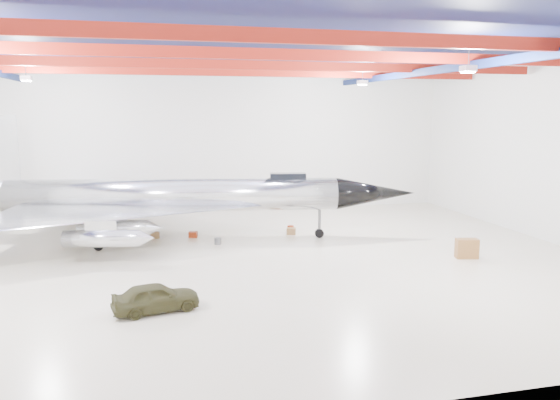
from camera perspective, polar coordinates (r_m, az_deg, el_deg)
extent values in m
plane|color=beige|center=(28.83, -6.06, -6.65)|extent=(40.00, 40.00, 0.00)
plane|color=silver|center=(42.71, -8.85, 5.98)|extent=(40.00, 0.00, 40.00)
plane|color=silver|center=(36.27, 27.01, 4.50)|extent=(0.00, 30.00, 30.00)
plane|color=#0A0F38|center=(27.89, -6.46, 15.63)|extent=(40.00, 40.00, 0.00)
cube|color=maroon|center=(18.99, -2.88, 16.84)|extent=(39.50, 0.25, 0.50)
cube|color=maroon|center=(24.88, -5.54, 15.03)|extent=(39.50, 0.25, 0.50)
cube|color=maroon|center=(30.80, -7.16, 13.89)|extent=(39.50, 0.25, 0.50)
cube|color=maroon|center=(36.75, -8.24, 13.12)|extent=(39.50, 0.25, 0.50)
cube|color=#0B1947|center=(31.65, 16.27, 12.93)|extent=(0.25, 29.50, 0.40)
cube|color=silver|center=(25.46, 19.06, 12.86)|extent=(0.55, 0.55, 0.25)
cube|color=silver|center=(34.17, -25.00, 11.48)|extent=(0.55, 0.55, 0.25)
cube|color=silver|center=(36.17, 8.61, 12.06)|extent=(0.55, 0.55, 0.25)
cylinder|color=silver|center=(34.05, -11.02, 0.52)|extent=(20.05, 5.57, 2.00)
cone|color=black|center=(34.62, 9.94, 0.70)|extent=(5.28, 2.87, 2.00)
cube|color=black|center=(33.66, 0.82, 2.40)|extent=(2.31, 1.18, 0.50)
cylinder|color=silver|center=(29.60, -18.16, -3.85)|extent=(3.90, 1.57, 0.90)
cylinder|color=silver|center=(31.96, -17.02, -2.84)|extent=(3.90, 1.57, 0.90)
cylinder|color=silver|center=(37.71, -14.87, -0.93)|extent=(3.90, 1.57, 0.90)
cylinder|color=silver|center=(40.12, -14.16, -0.30)|extent=(3.90, 1.57, 0.90)
cylinder|color=#59595B|center=(34.34, 4.15, -2.48)|extent=(0.18, 0.18, 1.80)
cylinder|color=black|center=(34.47, 4.14, -3.49)|extent=(0.59, 0.32, 0.56)
cylinder|color=#59595B|center=(32.79, -18.47, -3.51)|extent=(0.18, 0.18, 1.80)
cylinder|color=black|center=(32.93, -18.41, -4.56)|extent=(0.59, 0.32, 0.56)
cylinder|color=#59595B|center=(37.53, -16.49, -1.83)|extent=(0.18, 0.18, 1.80)
cylinder|color=black|center=(37.66, -16.44, -2.75)|extent=(0.59, 0.32, 0.56)
imported|color=#35341A|center=(22.55, -12.85, -9.88)|extent=(3.62, 2.01, 1.17)
cube|color=brown|center=(31.31, 18.94, -4.82)|extent=(1.27, 0.83, 1.07)
cube|color=maroon|center=(34.94, -9.07, -3.57)|extent=(0.61, 0.54, 0.36)
cylinder|color=#59595B|center=(32.92, -6.51, -4.30)|extent=(0.46, 0.46, 0.38)
cube|color=olive|center=(35.34, 1.17, -3.27)|extent=(0.70, 0.61, 0.41)
cube|color=#59595B|center=(34.32, -17.78, -4.23)|extent=(0.40, 0.34, 0.26)
cylinder|color=maroon|center=(36.18, 1.11, -2.99)|extent=(0.50, 0.50, 0.39)
cube|color=olive|center=(35.07, -13.04, -3.62)|extent=(0.70, 0.64, 0.40)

